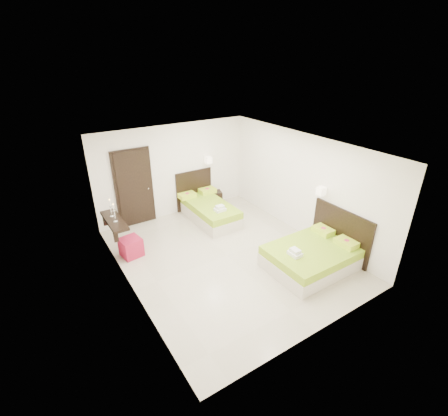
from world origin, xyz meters
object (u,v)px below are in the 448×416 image
bed_double (313,255)px  ottoman (131,247)px  bed_single (208,209)px  nightstand (214,198)px

bed_double → ottoman: (-3.27, 2.58, -0.06)m
bed_double → ottoman: size_ratio=4.20×
bed_double → bed_single: bearing=104.0°
bed_single → bed_double: (0.80, -3.22, -0.02)m
bed_double → ottoman: bearing=141.7°
bed_single → nightstand: (0.65, 0.79, -0.09)m
bed_single → ottoman: size_ratio=4.32×
nightstand → ottoman: bearing=-139.0°
bed_double → nightstand: (-0.16, 4.01, -0.07)m
bed_single → nightstand: bearing=50.7°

